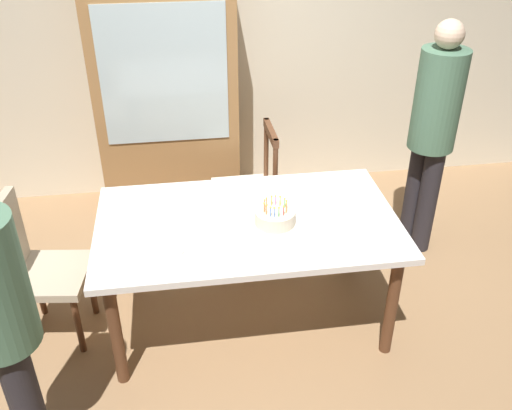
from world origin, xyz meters
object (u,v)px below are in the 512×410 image
Objects in this scene: chair_spindle_back at (248,191)px; china_cabinet at (167,97)px; birthday_cake at (275,218)px; plate_far_side at (228,200)px; dining_table at (248,231)px; chair_upholstered at (32,264)px; person_guest at (433,127)px; plate_near_celebrant at (164,250)px.

china_cabinet is at bearing 127.26° from chair_spindle_back.
birthday_cake is 0.29× the size of chair_spindle_back.
birthday_cake reaches higher than plate_far_side.
dining_table is 0.93× the size of china_cabinet.
china_cabinet is (0.84, 1.51, 0.42)m from chair_upholstered.
chair_spindle_back is at bearing 29.54° from chair_upholstered.
dining_table is 6.33× the size of birthday_cake.
dining_table is at bearing -155.45° from person_guest.
china_cabinet is (-0.55, 0.72, 0.49)m from chair_spindle_back.
dining_table is at bearing 25.48° from plate_near_celebrant.
china_cabinet is (-0.35, 1.33, 0.19)m from plate_far_side.
plate_near_celebrant is 0.12× the size of china_cabinet.
plate_near_celebrant is at bearing -155.21° from person_guest.
chair_spindle_back is 1.59m from chair_upholstered.
chair_spindle_back is 1.03m from china_cabinet.
china_cabinet reaches higher than dining_table.
person_guest is at bearing 15.19° from plate_far_side.
person_guest reaches higher than birthday_cake.
chair_upholstered is (-1.43, 0.12, -0.27)m from birthday_cake.
chair_spindle_back is (-0.04, 0.91, -0.34)m from birthday_cake.
dining_table is 0.26m from plate_far_side.
chair_spindle_back reaches higher than birthday_cake.
chair_upholstered reaches higher than dining_table.
chair_upholstered is at bearing 177.70° from dining_table.
chair_spindle_back is at bearing 92.51° from birthday_cake.
plate_far_side is 0.70m from chair_spindle_back.
dining_table is at bearing -69.12° from plate_far_side.
dining_table is 1.28m from chair_upholstered.
person_guest is (1.87, 0.86, 0.22)m from plate_near_celebrant.
birthday_cake is at bearing -24.85° from dining_table.
person_guest reaches higher than chair_spindle_back.
china_cabinet is at bearing 105.67° from dining_table.
china_cabinet is at bearing 60.92° from chair_upholstered.
plate_far_side is 0.23× the size of chair_spindle_back.
plate_near_celebrant reaches higher than dining_table.
birthday_cake is at bearing -87.49° from chair_spindle_back.
birthday_cake is at bearing -4.86° from chair_upholstered.
person_guest reaches higher than chair_upholstered.
birthday_cake is 1.43m from person_guest.
plate_near_celebrant is 0.23× the size of chair_spindle_back.
plate_near_celebrant is 2.07m from person_guest.
china_cabinet reaches higher than birthday_cake.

